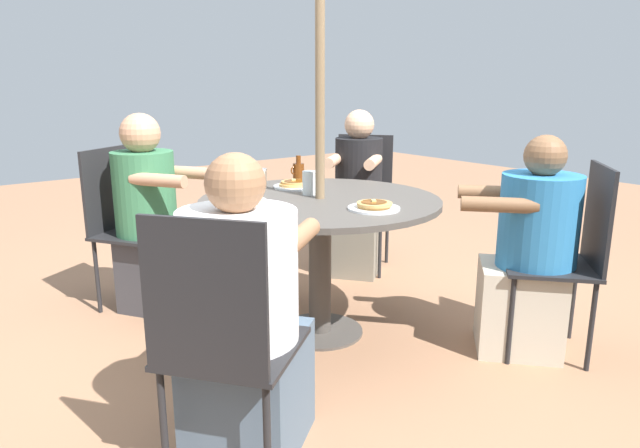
% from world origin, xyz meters
% --- Properties ---
extents(ground_plane, '(12.00, 12.00, 0.00)m').
position_xyz_m(ground_plane, '(0.00, 0.00, 0.00)').
color(ground_plane, '#9E7051').
extents(patio_table, '(1.22, 1.22, 0.73)m').
position_xyz_m(patio_table, '(0.00, 0.00, 0.61)').
color(patio_table, '#4C4742').
rests_on(patio_table, ground).
extents(umbrella_pole, '(0.05, 0.05, 2.26)m').
position_xyz_m(umbrella_pole, '(0.00, 0.00, 1.13)').
color(umbrella_pole, '#846B4C').
rests_on(umbrella_pole, ground).
extents(patio_chair_north, '(0.58, 0.58, 0.93)m').
position_xyz_m(patio_chair_north, '(0.96, 0.73, 0.53)').
color(patio_chair_north, '#232326').
rests_on(patio_chair_north, ground).
extents(diner_north, '(0.61, 0.59, 1.09)m').
position_xyz_m(diner_north, '(0.82, 0.62, 0.48)').
color(diner_north, slate).
rests_on(diner_north, ground).
extents(patio_chair_east, '(0.59, 0.59, 0.93)m').
position_xyz_m(patio_chair_east, '(-0.80, 0.91, 0.53)').
color(patio_chair_east, '#232326').
rests_on(patio_chair_east, ground).
extents(diner_east, '(0.61, 0.62, 1.07)m').
position_xyz_m(diner_east, '(-0.68, 0.77, 0.48)').
color(diner_east, beige).
rests_on(diner_east, ground).
extents(patio_chair_south, '(0.58, 0.58, 0.93)m').
position_xyz_m(patio_chair_south, '(-0.96, -0.74, 0.53)').
color(patio_chair_south, '#232326').
rests_on(patio_chair_south, ground).
extents(diner_south, '(0.56, 0.54, 1.12)m').
position_xyz_m(diner_south, '(-0.82, -0.63, 0.52)').
color(diner_south, gray).
rests_on(diner_south, ground).
extents(patio_chair_west, '(0.57, 0.57, 0.93)m').
position_xyz_m(patio_chair_west, '(0.65, -1.02, 0.53)').
color(patio_chair_west, '#232326').
rests_on(patio_chair_west, ground).
extents(diner_west, '(0.55, 0.59, 1.14)m').
position_xyz_m(diner_west, '(0.55, -0.87, 0.52)').
color(diner_west, '#3D3D42').
rests_on(diner_west, ground).
extents(pancake_plate_a, '(0.24, 0.24, 0.05)m').
position_xyz_m(pancake_plate_a, '(-0.07, -0.32, 0.75)').
color(pancake_plate_a, white).
rests_on(pancake_plate_a, patio_table).
extents(pancake_plate_b, '(0.24, 0.24, 0.05)m').
position_xyz_m(pancake_plate_b, '(-0.04, 0.36, 0.75)').
color(pancake_plate_b, white).
rests_on(pancake_plate_b, patio_table).
extents(pancake_plate_c, '(0.24, 0.24, 0.04)m').
position_xyz_m(pancake_plate_c, '(0.36, -0.16, 0.75)').
color(pancake_plate_c, white).
rests_on(pancake_plate_c, patio_table).
extents(syrup_bottle, '(0.09, 0.07, 0.16)m').
position_xyz_m(syrup_bottle, '(-0.20, -0.46, 0.79)').
color(syrup_bottle, '#602D0F').
rests_on(syrup_bottle, patio_table).
extents(coffee_cup, '(0.09, 0.09, 0.11)m').
position_xyz_m(coffee_cup, '(0.09, -0.43, 0.79)').
color(coffee_cup, beige).
rests_on(coffee_cup, patio_table).
extents(drinking_glass_a, '(0.07, 0.07, 0.12)m').
position_xyz_m(drinking_glass_a, '(-0.01, -0.11, 0.79)').
color(drinking_glass_a, silver).
rests_on(drinking_glass_a, patio_table).
extents(drinking_glass_b, '(0.07, 0.07, 0.11)m').
position_xyz_m(drinking_glass_b, '(0.44, 0.03, 0.78)').
color(drinking_glass_b, silver).
rests_on(drinking_glass_b, patio_table).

